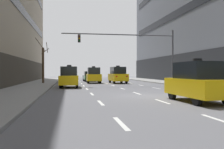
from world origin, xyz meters
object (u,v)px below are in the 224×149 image
(taxi_driving_1, at_px, (118,75))
(traffic_signal_0, at_px, (137,45))
(car_driving_2, at_px, (89,76))
(street_tree_0, at_px, (43,64))
(taxi_driving_5, at_px, (94,75))
(taxi_driving_3, at_px, (69,77))
(car_driving_4, at_px, (69,77))
(taxi_driving_0, at_px, (197,82))
(car_parked_2, at_px, (195,81))

(taxi_driving_1, relative_size, traffic_signal_0, 0.36)
(car_driving_2, bearing_deg, taxi_driving_1, -65.26)
(taxi_driving_1, xyz_separation_m, street_tree_0, (-9.65, -0.32, 1.41))
(traffic_signal_0, distance_m, street_tree_0, 12.19)
(taxi_driving_5, relative_size, street_tree_0, 0.78)
(taxi_driving_3, distance_m, taxi_driving_5, 9.45)
(car_driving_4, relative_size, traffic_signal_0, 0.33)
(taxi_driving_0, height_order, taxi_driving_1, taxi_driving_1)
(taxi_driving_1, bearing_deg, car_driving_2, 114.74)
(taxi_driving_3, relative_size, taxi_driving_5, 0.98)
(traffic_signal_0, bearing_deg, car_parked_2, -70.82)
(taxi_driving_1, bearing_deg, traffic_signal_0, -78.52)
(car_driving_4, relative_size, taxi_driving_5, 0.96)
(taxi_driving_0, height_order, car_parked_2, taxi_driving_0)
(car_driving_2, bearing_deg, taxi_driving_3, -101.84)
(taxi_driving_1, bearing_deg, taxi_driving_3, -129.41)
(car_driving_2, xyz_separation_m, car_driving_4, (-3.19, -5.08, -0.02))
(taxi_driving_5, distance_m, car_parked_2, 16.19)
(taxi_driving_3, bearing_deg, taxi_driving_5, 69.90)
(taxi_driving_3, xyz_separation_m, car_driving_4, (-0.07, 9.82, -0.25))
(taxi_driving_1, relative_size, car_driving_2, 1.06)
(taxi_driving_5, height_order, car_parked_2, taxi_driving_5)
(taxi_driving_1, height_order, taxi_driving_3, taxi_driving_1)
(taxi_driving_1, xyz_separation_m, taxi_driving_5, (-3.15, 1.08, -0.04))
(taxi_driving_0, relative_size, traffic_signal_0, 0.34)
(car_driving_4, height_order, street_tree_0, street_tree_0)
(taxi_driving_5, bearing_deg, taxi_driving_3, -110.10)
(taxi_driving_1, height_order, taxi_driving_5, taxi_driving_1)
(car_parked_2, bearing_deg, car_driving_4, 123.67)
(taxi_driving_3, bearing_deg, car_driving_2, 78.16)
(car_driving_2, bearing_deg, taxi_driving_5, -88.82)
(traffic_signal_0, bearing_deg, car_driving_4, 134.84)
(taxi_driving_0, distance_m, car_driving_4, 23.70)
(car_parked_2, height_order, traffic_signal_0, traffic_signal_0)
(taxi_driving_3, height_order, street_tree_0, street_tree_0)
(taxi_driving_0, relative_size, car_driving_4, 1.03)
(taxi_driving_3, height_order, car_driving_4, taxi_driving_3)
(car_driving_4, xyz_separation_m, traffic_signal_0, (7.61, -7.65, 3.73))
(car_driving_2, distance_m, traffic_signal_0, 13.97)
(taxi_driving_0, xyz_separation_m, taxi_driving_1, (-0.14, 20.73, 0.05))
(taxi_driving_3, distance_m, car_parked_2, 11.76)
(taxi_driving_1, distance_m, taxi_driving_3, 10.08)
(taxi_driving_0, height_order, car_driving_2, taxi_driving_0)
(taxi_driving_0, bearing_deg, car_parked_2, 62.66)
(taxi_driving_3, xyz_separation_m, taxi_driving_5, (3.25, 8.87, 0.03))
(car_driving_4, bearing_deg, taxi_driving_3, -89.62)
(taxi_driving_1, height_order, street_tree_0, street_tree_0)
(taxi_driving_1, relative_size, taxi_driving_3, 1.06)
(car_driving_4, bearing_deg, traffic_signal_0, -45.16)
(car_driving_4, bearing_deg, car_driving_2, 57.86)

